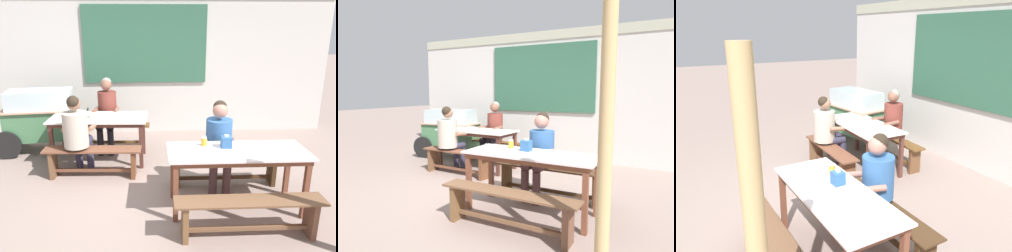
# 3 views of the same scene
# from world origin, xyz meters

# --- Properties ---
(ground_plane) EXTENTS (40.00, 40.00, 0.00)m
(ground_plane) POSITION_xyz_m (0.00, 0.00, 0.00)
(ground_plane) COLOR gray
(backdrop_wall) EXTENTS (7.19, 0.23, 2.87)m
(backdrop_wall) POSITION_xyz_m (-0.01, 2.82, 1.51)
(backdrop_wall) COLOR silver
(backdrop_wall) RESTS_ON ground_plane
(dining_table_far) EXTENTS (1.58, 0.79, 0.77)m
(dining_table_far) POSITION_xyz_m (-0.93, 1.22, 0.69)
(dining_table_far) COLOR silver
(dining_table_far) RESTS_ON ground_plane
(dining_table_near) EXTENTS (1.69, 0.68, 0.77)m
(dining_table_near) POSITION_xyz_m (0.96, -0.34, 0.69)
(dining_table_near) COLOR silver
(dining_table_near) RESTS_ON ground_plane
(bench_far_back) EXTENTS (1.59, 0.30, 0.45)m
(bench_far_back) POSITION_xyz_m (-0.90, 1.83, 0.30)
(bench_far_back) COLOR brown
(bench_far_back) RESTS_ON ground_plane
(bench_far_front) EXTENTS (1.45, 0.34, 0.45)m
(bench_far_front) POSITION_xyz_m (-0.95, 0.61, 0.30)
(bench_far_front) COLOR brown
(bench_far_front) RESTS_ON ground_plane
(bench_near_back) EXTENTS (1.61, 0.28, 0.45)m
(bench_near_back) POSITION_xyz_m (0.96, 0.27, 0.29)
(bench_near_back) COLOR #482F1A
(bench_near_back) RESTS_ON ground_plane
(bench_near_front) EXTENTS (1.61, 0.28, 0.45)m
(bench_near_front) POSITION_xyz_m (0.96, -0.95, 0.30)
(bench_near_front) COLOR brown
(bench_near_front) RESTS_ON ground_plane
(food_cart) EXTENTS (1.68, 0.89, 1.11)m
(food_cart) POSITION_xyz_m (-2.05, 1.77, 0.65)
(food_cart) COLOR #45794F
(food_cart) RESTS_ON ground_plane
(person_left_back_turned) EXTENTS (0.50, 0.55, 1.26)m
(person_left_back_turned) POSITION_xyz_m (-1.17, 0.67, 0.72)
(person_left_back_turned) COLOR #333046
(person_left_back_turned) RESTS_ON ground_plane
(person_center_facing) EXTENTS (0.45, 0.58, 1.31)m
(person_center_facing) POSITION_xyz_m (-0.87, 1.76, 0.74)
(person_center_facing) COLOR black
(person_center_facing) RESTS_ON ground_plane
(person_right_near_table) EXTENTS (0.49, 0.56, 1.24)m
(person_right_near_table) POSITION_xyz_m (0.85, 0.21, 0.71)
(person_right_near_table) COLOR #4B3131
(person_right_near_table) RESTS_ON ground_plane
(tissue_box) EXTENTS (0.12, 0.12, 0.16)m
(tissue_box) POSITION_xyz_m (0.85, -0.23, 0.84)
(tissue_box) COLOR #2F609C
(tissue_box) RESTS_ON dining_table_near
(condiment_jar) EXTENTS (0.07, 0.07, 0.11)m
(condiment_jar) POSITION_xyz_m (0.58, -0.16, 0.83)
(condiment_jar) COLOR gold
(condiment_jar) RESTS_ON dining_table_near
(soup_bowl) EXTENTS (0.18, 0.18, 0.05)m
(soup_bowl) POSITION_xyz_m (-1.01, 1.18, 0.80)
(soup_bowl) COLOR silver
(soup_bowl) RESTS_ON dining_table_far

